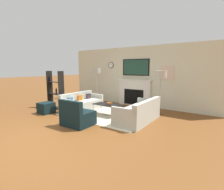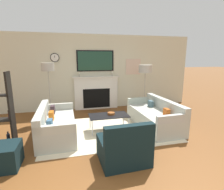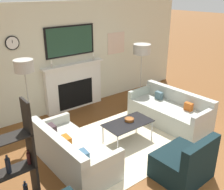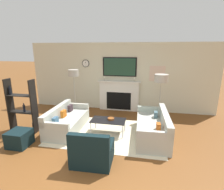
% 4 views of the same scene
% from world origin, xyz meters
% --- Properties ---
extents(fireplace_wall, '(7.46, 0.28, 2.70)m').
position_xyz_m(fireplace_wall, '(0.00, 4.72, 1.23)').
color(fireplace_wall, beige).
rests_on(fireplace_wall, ground_plane).
extents(area_rug, '(3.25, 2.15, 0.01)m').
position_xyz_m(area_rug, '(0.00, 2.52, 0.01)').
color(area_rug, beige).
rests_on(area_rug, ground_plane).
extents(couch_left, '(0.87, 1.80, 0.72)m').
position_xyz_m(couch_left, '(-1.32, 2.52, 0.27)').
color(couch_left, '#B4B8AC').
rests_on(couch_left, ground_plane).
extents(couch_right, '(0.91, 1.92, 0.74)m').
position_xyz_m(couch_right, '(1.31, 2.52, 0.28)').
color(couch_right, '#B4B8AC').
rests_on(couch_right, ground_plane).
extents(armchair, '(0.89, 0.79, 0.81)m').
position_xyz_m(armchair, '(-0.03, 1.07, 0.27)').
color(armchair, black).
rests_on(armchair, ground_plane).
extents(coffee_table, '(1.01, 0.55, 0.42)m').
position_xyz_m(coffee_table, '(0.01, 2.52, 0.39)').
color(coffee_table, black).
rests_on(coffee_table, ground_plane).
extents(decorative_bowl, '(0.20, 0.20, 0.06)m').
position_xyz_m(decorative_bowl, '(0.08, 2.56, 0.45)').
color(decorative_bowl, '#934E1E').
rests_on(decorative_bowl, coffee_table).
extents(floor_lamp_left, '(0.37, 0.37, 1.74)m').
position_xyz_m(floor_lamp_left, '(-1.54, 3.75, 1.58)').
color(floor_lamp_left, '#9E998E').
rests_on(floor_lamp_left, ground_plane).
extents(floor_lamp_right, '(0.45, 0.45, 1.65)m').
position_xyz_m(floor_lamp_right, '(1.54, 3.75, 1.50)').
color(floor_lamp_right, '#9E998E').
rests_on(floor_lamp_right, ground_plane).
extents(ottoman, '(0.52, 0.52, 0.42)m').
position_xyz_m(ottoman, '(-2.10, 1.39, 0.21)').
color(ottoman, black).
rests_on(ottoman, ground_plane).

